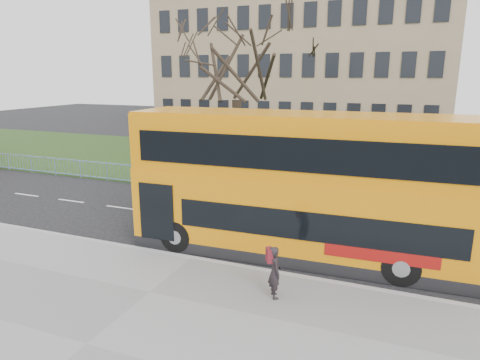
# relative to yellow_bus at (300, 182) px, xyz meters

# --- Properties ---
(ground) EXTENTS (120.00, 120.00, 0.00)m
(ground) POSITION_rel_yellow_bus_xyz_m (-3.25, -0.36, -2.63)
(ground) COLOR black
(ground) RESTS_ON ground
(pavement) EXTENTS (80.00, 10.50, 0.12)m
(pavement) POSITION_rel_yellow_bus_xyz_m (-3.25, -7.11, -2.57)
(pavement) COLOR slate
(pavement) RESTS_ON ground
(kerb) EXTENTS (80.00, 0.20, 0.14)m
(kerb) POSITION_rel_yellow_bus_xyz_m (-3.25, -1.91, -2.56)
(kerb) COLOR gray
(kerb) RESTS_ON ground
(grass_verge) EXTENTS (80.00, 15.40, 0.08)m
(grass_verge) POSITION_rel_yellow_bus_xyz_m (-3.25, 13.94, -2.59)
(grass_verge) COLOR #1E3B15
(grass_verge) RESTS_ON ground
(guard_railing) EXTENTS (40.00, 0.12, 1.10)m
(guard_railing) POSITION_rel_yellow_bus_xyz_m (-3.25, 6.24, -2.08)
(guard_railing) COLOR #6B8CBF
(guard_railing) RESTS_ON ground
(bare_tree) EXTENTS (7.78, 7.78, 11.11)m
(bare_tree) POSITION_rel_yellow_bus_xyz_m (-6.25, 9.64, 3.00)
(bare_tree) COLOR black
(bare_tree) RESTS_ON grass_verge
(civic_building) EXTENTS (30.00, 15.00, 14.00)m
(civic_building) POSITION_rel_yellow_bus_xyz_m (-8.25, 34.64, 4.37)
(civic_building) COLOR #897357
(civic_building) RESTS_ON ground
(yellow_bus) EXTENTS (11.79, 3.20, 4.90)m
(yellow_bus) POSITION_rel_yellow_bus_xyz_m (0.00, 0.00, 0.00)
(yellow_bus) COLOR orange
(yellow_bus) RESTS_ON ground
(pedestrian) EXTENTS (0.60, 0.66, 1.51)m
(pedestrian) POSITION_rel_yellow_bus_xyz_m (0.17, -3.42, -1.76)
(pedestrian) COLOR black
(pedestrian) RESTS_ON pavement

